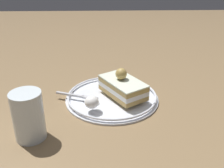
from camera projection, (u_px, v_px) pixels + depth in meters
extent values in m
plane|color=olive|center=(114.00, 95.00, 0.71)|extent=(2.40, 2.40, 0.00)
cylinder|color=white|center=(112.00, 98.00, 0.69)|extent=(0.24, 0.24, 0.01)
torus|color=white|center=(112.00, 95.00, 0.68)|extent=(0.23, 0.23, 0.01)
cube|color=tan|center=(123.00, 92.00, 0.68)|extent=(0.13, 0.14, 0.01)
cube|color=white|center=(123.00, 88.00, 0.68)|extent=(0.13, 0.14, 0.01)
cube|color=tan|center=(123.00, 83.00, 0.67)|extent=(0.13, 0.14, 0.01)
cube|color=white|center=(123.00, 81.00, 0.67)|extent=(0.13, 0.15, 0.00)
sphere|color=tan|center=(121.00, 74.00, 0.67)|extent=(0.03, 0.03, 0.03)
ellipsoid|color=white|center=(92.00, 102.00, 0.62)|extent=(0.03, 0.03, 0.03)
cube|color=silver|center=(70.00, 95.00, 0.68)|extent=(0.07, 0.03, 0.00)
cube|color=silver|center=(86.00, 97.00, 0.66)|extent=(0.02, 0.01, 0.00)
cube|color=silver|center=(92.00, 99.00, 0.65)|extent=(0.02, 0.01, 0.00)
cube|color=silver|center=(93.00, 99.00, 0.66)|extent=(0.02, 0.01, 0.00)
cube|color=silver|center=(93.00, 98.00, 0.66)|extent=(0.02, 0.01, 0.00)
cube|color=silver|center=(94.00, 98.00, 0.66)|extent=(0.02, 0.01, 0.00)
cylinder|color=silver|center=(28.00, 116.00, 0.52)|extent=(0.06, 0.06, 0.10)
cylinder|color=#B7232D|center=(30.00, 126.00, 0.54)|extent=(0.06, 0.06, 0.05)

